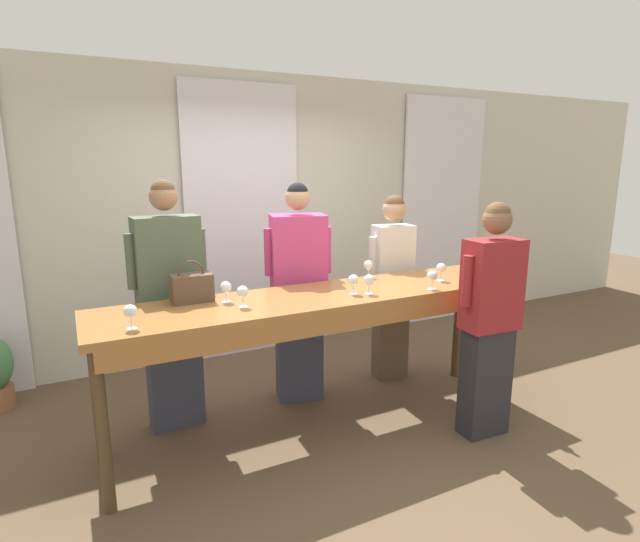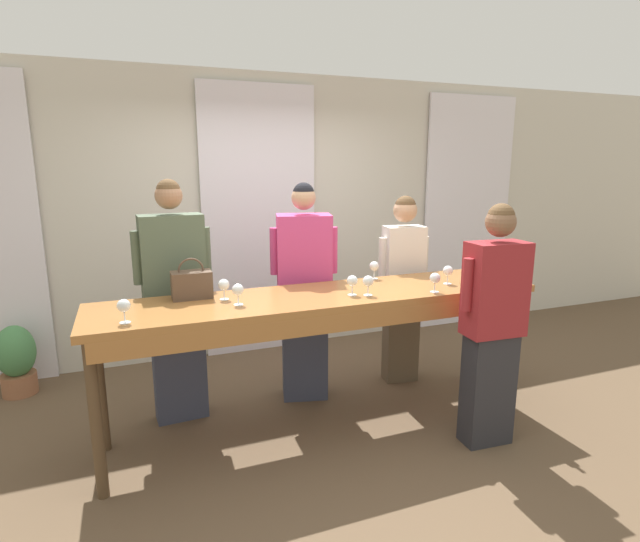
% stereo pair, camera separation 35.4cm
% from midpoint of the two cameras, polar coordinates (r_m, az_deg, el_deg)
% --- Properties ---
extents(ground_plane, '(18.00, 18.00, 0.00)m').
position_cam_midpoint_polar(ground_plane, '(3.91, -2.24, -17.40)').
color(ground_plane, brown).
extents(wall_back, '(12.00, 0.06, 2.80)m').
position_cam_midpoint_polar(wall_back, '(5.12, -10.96, 6.06)').
color(wall_back, beige).
rests_on(wall_back, ground_plane).
extents(curtain_panel_center, '(1.16, 0.03, 2.69)m').
position_cam_midpoint_polar(curtain_panel_center, '(5.07, -10.73, 5.37)').
color(curtain_panel_center, white).
rests_on(curtain_panel_center, ground_plane).
extents(curtain_panel_right, '(1.16, 0.03, 2.69)m').
position_cam_midpoint_polar(curtain_panel_right, '(6.27, 12.20, 6.59)').
color(curtain_panel_right, white).
rests_on(curtain_panel_right, ground_plane).
extents(tasting_bar, '(3.16, 0.69, 1.03)m').
position_cam_midpoint_polar(tasting_bar, '(3.52, -2.19, -4.34)').
color(tasting_bar, '#9E6633').
rests_on(tasting_bar, ground_plane).
extents(wine_bottle, '(0.08, 0.08, 0.31)m').
position_cam_midpoint_polar(wine_bottle, '(4.06, 17.27, 0.47)').
color(wine_bottle, black).
rests_on(wine_bottle, tasting_bar).
extents(handbag, '(0.27, 0.15, 0.28)m').
position_cam_midpoint_polar(handbag, '(3.44, -17.33, -1.81)').
color(handbag, brown).
rests_on(handbag, tasting_bar).
extents(wine_glass_front_left, '(0.08, 0.08, 0.14)m').
position_cam_midpoint_polar(wine_glass_front_left, '(3.00, -24.07, -4.37)').
color(wine_glass_front_left, white).
rests_on(wine_glass_front_left, tasting_bar).
extents(wine_glass_front_mid, '(0.08, 0.08, 0.14)m').
position_cam_midpoint_polar(wine_glass_front_mid, '(3.37, -13.70, -1.89)').
color(wine_glass_front_mid, white).
rests_on(wine_glass_front_mid, tasting_bar).
extents(wine_glass_front_right, '(0.08, 0.08, 0.14)m').
position_cam_midpoint_polar(wine_glass_front_right, '(4.42, 14.64, 1.38)').
color(wine_glass_front_right, white).
rests_on(wine_glass_front_right, tasting_bar).
extents(wine_glass_center_left, '(0.08, 0.08, 0.14)m').
position_cam_midpoint_polar(wine_glass_center_left, '(3.23, -11.96, -2.44)').
color(wine_glass_center_left, white).
rests_on(wine_glass_center_left, tasting_bar).
extents(wine_glass_center_mid, '(0.08, 0.08, 0.14)m').
position_cam_midpoint_polar(wine_glass_center_mid, '(3.66, 10.03, -0.62)').
color(wine_glass_center_mid, white).
rests_on(wine_glass_center_mid, tasting_bar).
extents(wine_glass_center_right, '(0.08, 0.08, 0.14)m').
position_cam_midpoint_polar(wine_glass_center_right, '(3.48, 2.74, -1.12)').
color(wine_glass_center_right, white).
rests_on(wine_glass_center_right, tasting_bar).
extents(wine_glass_back_left, '(0.08, 0.08, 0.14)m').
position_cam_midpoint_polar(wine_glass_back_left, '(3.47, 0.93, -1.13)').
color(wine_glass_back_left, white).
rests_on(wine_glass_back_left, tasting_bar).
extents(wine_glass_back_mid, '(0.08, 0.08, 0.14)m').
position_cam_midpoint_polar(wine_glass_back_mid, '(3.94, 11.21, 0.25)').
color(wine_glass_back_mid, white).
rests_on(wine_glass_back_mid, tasting_bar).
extents(wine_glass_back_right, '(0.08, 0.08, 0.14)m').
position_cam_midpoint_polar(wine_glass_back_right, '(4.21, 17.22, 0.69)').
color(wine_glass_back_right, white).
rests_on(wine_glass_back_right, tasting_bar).
extents(wine_glass_near_host, '(0.08, 0.08, 0.14)m').
position_cam_midpoint_polar(wine_glass_near_host, '(3.98, 3.02, 0.59)').
color(wine_glass_near_host, white).
rests_on(wine_glass_near_host, tasting_bar).
extents(guest_olive_jacket, '(0.56, 0.24, 1.82)m').
position_cam_midpoint_polar(guest_olive_jacket, '(3.79, -19.32, -3.70)').
color(guest_olive_jacket, '#383D51').
rests_on(guest_olive_jacket, ground_plane).
extents(guest_pink_top, '(0.54, 0.38, 1.79)m').
position_cam_midpoint_polar(guest_pink_top, '(4.05, -4.99, -2.61)').
color(guest_pink_top, '#383D51').
rests_on(guest_pink_top, ground_plane).
extents(guest_cream_sweater, '(0.46, 0.26, 1.66)m').
position_cam_midpoint_polar(guest_cream_sweater, '(4.46, 5.98, -1.43)').
color(guest_cream_sweater, brown).
rests_on(guest_cream_sweater, ground_plane).
extents(host_pouring, '(0.51, 0.24, 1.68)m').
position_cam_midpoint_polar(host_pouring, '(3.63, 16.23, -5.30)').
color(host_pouring, '#28282D').
rests_on(host_pouring, ground_plane).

